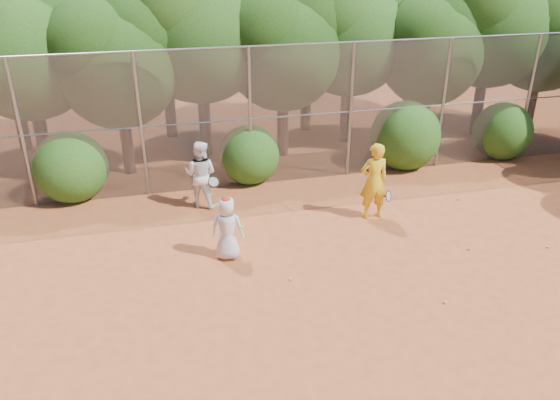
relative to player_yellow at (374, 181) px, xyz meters
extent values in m
plane|color=#A54C25|center=(-1.62, -3.16, -1.02)|extent=(80.00, 80.00, 0.00)
cylinder|color=gray|center=(-8.62, 2.84, 0.98)|extent=(0.09, 0.09, 4.00)
cylinder|color=gray|center=(-5.62, 2.84, 0.98)|extent=(0.09, 0.09, 4.00)
cylinder|color=gray|center=(-2.62, 2.84, 0.98)|extent=(0.09, 0.09, 4.00)
cylinder|color=gray|center=(0.38, 2.84, 0.98)|extent=(0.09, 0.09, 4.00)
cylinder|color=gray|center=(3.38, 2.84, 0.98)|extent=(0.09, 0.09, 4.00)
cylinder|color=gray|center=(6.38, 2.84, 0.98)|extent=(0.09, 0.09, 4.00)
cylinder|color=gray|center=(-1.62, 2.84, 2.98)|extent=(20.00, 0.05, 0.05)
cylinder|color=gray|center=(-1.62, 2.84, 0.98)|extent=(20.00, 0.04, 0.04)
cube|color=slate|center=(-1.62, 2.84, 0.98)|extent=(20.00, 0.02, 4.00)
cylinder|color=black|center=(-8.62, 5.34, 0.24)|extent=(0.38, 0.38, 2.52)
sphere|color=#214E13|center=(-8.62, 5.34, 2.71)|extent=(4.03, 4.03, 4.03)
sphere|color=#214E13|center=(-7.81, 5.74, 3.72)|extent=(3.23, 3.23, 3.23)
cylinder|color=black|center=(-6.12, 4.64, 0.07)|extent=(0.36, 0.36, 2.17)
sphere|color=black|center=(-6.12, 4.64, 2.19)|extent=(3.47, 3.47, 3.47)
sphere|color=black|center=(-5.43, 4.99, 3.06)|extent=(2.78, 2.78, 2.78)
sphere|color=black|center=(-6.73, 4.38, 2.89)|extent=(2.60, 2.60, 2.60)
cylinder|color=black|center=(-3.62, 5.64, 0.31)|extent=(0.39, 0.39, 2.66)
sphere|color=#214E13|center=(-3.62, 5.64, 2.92)|extent=(4.26, 4.26, 4.26)
sphere|color=#214E13|center=(-4.37, 5.32, 3.77)|extent=(3.19, 3.19, 3.19)
cylinder|color=black|center=(-1.12, 5.04, 0.12)|extent=(0.37, 0.37, 2.27)
sphere|color=black|center=(-1.12, 5.04, 2.35)|extent=(3.64, 3.64, 3.64)
sphere|color=black|center=(-0.39, 5.40, 3.26)|extent=(2.91, 2.91, 2.91)
sphere|color=black|center=(-1.76, 4.77, 3.08)|extent=(2.73, 2.73, 2.73)
cylinder|color=black|center=(1.38, 5.84, 0.21)|extent=(0.38, 0.38, 2.45)
sphere|color=#214E13|center=(1.38, 5.84, 2.61)|extent=(3.92, 3.92, 3.92)
sphere|color=#214E13|center=(2.16, 6.23, 3.59)|extent=(3.14, 3.14, 3.14)
sphere|color=#214E13|center=(0.69, 5.55, 3.39)|extent=(2.94, 2.94, 2.94)
cylinder|color=black|center=(3.88, 4.84, 0.03)|extent=(0.36, 0.36, 2.10)
sphere|color=black|center=(3.88, 4.84, 2.09)|extent=(3.36, 3.36, 3.36)
sphere|color=black|center=(4.55, 5.18, 2.93)|extent=(2.69, 2.69, 2.69)
sphere|color=black|center=(3.29, 4.59, 2.76)|extent=(2.52, 2.52, 2.52)
cylinder|color=black|center=(6.38, 5.44, 0.28)|extent=(0.39, 0.39, 2.59)
sphere|color=#214E13|center=(6.38, 5.44, 2.81)|extent=(4.14, 4.14, 4.14)
sphere|color=#214E13|center=(5.65, 5.13, 3.64)|extent=(3.11, 3.11, 3.11)
cylinder|color=black|center=(8.38, 5.14, 0.14)|extent=(0.37, 0.37, 2.31)
sphere|color=black|center=(8.38, 5.14, 2.40)|extent=(3.70, 3.70, 3.70)
sphere|color=black|center=(7.73, 4.86, 3.14)|extent=(2.77, 2.77, 2.77)
cylinder|color=black|center=(-9.62, 7.64, 0.29)|extent=(0.39, 0.39, 2.62)
sphere|color=#214E13|center=(-9.62, 7.64, 2.87)|extent=(4.20, 4.20, 4.20)
cylinder|color=black|center=(-4.62, 7.84, 0.38)|extent=(0.40, 0.40, 2.80)
sphere|color=#214E13|center=(-4.62, 7.84, 3.12)|extent=(4.48, 4.48, 4.48)
cylinder|color=black|center=(0.38, 7.44, 0.24)|extent=(0.38, 0.38, 2.52)
sphere|color=#214E13|center=(0.38, 7.44, 2.71)|extent=(4.03, 4.03, 4.03)
sphere|color=#214E13|center=(-0.33, 7.14, 3.52)|extent=(3.02, 3.02, 3.02)
cylinder|color=black|center=(4.88, 8.04, 0.35)|extent=(0.40, 0.40, 2.73)
sphere|color=#214E13|center=(4.88, 8.04, 3.02)|extent=(4.37, 4.37, 4.37)
sphere|color=#214E13|center=(-7.62, 3.14, -0.02)|extent=(2.00, 2.00, 2.00)
sphere|color=#214E13|center=(-2.62, 3.14, -0.12)|extent=(1.80, 1.80, 1.80)
sphere|color=#214E13|center=(2.38, 3.14, 0.08)|extent=(2.20, 2.20, 2.20)
sphere|color=#214E13|center=(5.88, 3.14, -0.07)|extent=(1.90, 1.90, 1.90)
imported|color=yellow|center=(0.00, 0.00, 0.00)|extent=(0.75, 0.49, 2.04)
torus|color=black|center=(0.35, -0.20, -0.37)|extent=(0.30, 0.28, 0.30)
cylinder|color=black|center=(0.21, -0.04, -0.43)|extent=(0.21, 0.23, 0.11)
imported|color=silver|center=(-3.94, -1.09, -0.27)|extent=(0.85, 0.70, 1.50)
ellipsoid|color=#B52919|center=(-3.94, -1.09, 0.45)|extent=(0.22, 0.22, 0.13)
sphere|color=#BDD226|center=(-3.64, -1.29, -0.17)|extent=(0.07, 0.07, 0.07)
imported|color=white|center=(-4.21, 1.75, -0.10)|extent=(1.12, 1.03, 1.84)
torus|color=black|center=(-3.91, 1.45, -0.22)|extent=(0.33, 0.26, 0.25)
cylinder|color=black|center=(-3.94, 1.62, -0.36)|extent=(0.07, 0.24, 0.20)
sphere|color=#BDD226|center=(1.57, -2.14, -0.99)|extent=(0.07, 0.07, 0.07)
sphere|color=#BDD226|center=(2.74, 0.35, -0.99)|extent=(0.07, 0.07, 0.07)
sphere|color=#BDD226|center=(-0.02, -3.89, -0.99)|extent=(0.07, 0.07, 0.07)
sphere|color=#BDD226|center=(3.43, -2.50, -0.99)|extent=(0.07, 0.07, 0.07)
sphere|color=#BDD226|center=(-2.81, -2.34, -0.99)|extent=(0.07, 0.07, 0.07)
camera|label=1|loc=(-5.36, -11.75, 5.58)|focal=35.00mm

